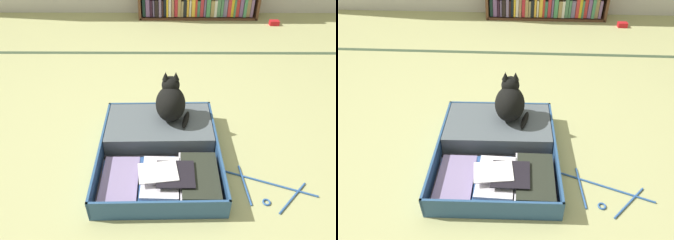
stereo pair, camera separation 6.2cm
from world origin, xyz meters
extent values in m
plane|color=tan|center=(0.00, 0.00, 0.00)|extent=(10.00, 10.00, 0.00)
cube|color=#384A32|center=(0.00, 1.29, 0.00)|extent=(4.80, 0.05, 0.00)
cube|color=brown|center=(0.49, 2.26, 0.01)|extent=(1.33, 0.25, 0.02)
cube|color=black|center=(-0.13, 2.26, 0.14)|extent=(0.03, 0.21, 0.22)
cube|color=#6E4D86|center=(-0.08, 2.26, 0.14)|extent=(0.04, 0.21, 0.22)
cube|color=#2A1527|center=(-0.05, 2.25, 0.13)|extent=(0.02, 0.21, 0.18)
cube|color=slate|center=(-0.02, 2.26, 0.12)|extent=(0.02, 0.21, 0.18)
cube|color=black|center=(0.02, 2.25, 0.13)|extent=(0.04, 0.21, 0.19)
cube|color=slate|center=(0.06, 2.25, 0.14)|extent=(0.03, 0.21, 0.21)
cube|color=black|center=(0.08, 2.25, 0.12)|extent=(0.02, 0.21, 0.18)
cube|color=#1B242F|center=(0.11, 2.27, 0.13)|extent=(0.03, 0.21, 0.20)
cube|color=gold|center=(0.14, 2.25, 0.14)|extent=(0.02, 0.21, 0.21)
cube|color=silver|center=(0.17, 2.26, 0.15)|extent=(0.03, 0.21, 0.22)
cube|color=#976F51|center=(0.20, 2.25, 0.14)|extent=(0.03, 0.21, 0.21)
cube|color=#BF2C38|center=(0.24, 2.26, 0.14)|extent=(0.04, 0.21, 0.21)
cube|color=#9C8250|center=(0.27, 2.25, 0.14)|extent=(0.04, 0.21, 0.21)
cube|color=#95825A|center=(0.31, 2.25, 0.12)|extent=(0.02, 0.21, 0.17)
cube|color=black|center=(0.34, 2.26, 0.13)|extent=(0.04, 0.21, 0.19)
cube|color=gold|center=(0.37, 2.26, 0.13)|extent=(0.02, 0.21, 0.19)
cube|color=beige|center=(0.40, 2.26, 0.13)|extent=(0.02, 0.21, 0.18)
cube|color=gold|center=(0.43, 2.26, 0.15)|extent=(0.04, 0.21, 0.22)
cube|color=#B4302A|center=(0.46, 2.25, 0.14)|extent=(0.02, 0.21, 0.22)
cube|color=#387257|center=(0.49, 2.26, 0.12)|extent=(0.03, 0.21, 0.18)
cube|color=#B12F3C|center=(0.53, 2.26, 0.14)|extent=(0.04, 0.21, 0.20)
cube|color=slate|center=(0.56, 2.26, 0.14)|extent=(0.02, 0.21, 0.21)
cube|color=#438A59|center=(0.60, 2.25, 0.14)|extent=(0.04, 0.21, 0.21)
cube|color=#9B8453|center=(0.65, 2.25, 0.12)|extent=(0.04, 0.21, 0.18)
cube|color=silver|center=(0.68, 2.25, 0.13)|extent=(0.03, 0.21, 0.18)
cube|color=#4A7959|center=(0.72, 2.26, 0.14)|extent=(0.04, 0.21, 0.21)
cube|color=#48805A|center=(0.76, 2.26, 0.13)|extent=(0.03, 0.21, 0.19)
cube|color=slate|center=(0.80, 2.26, 0.13)|extent=(0.04, 0.21, 0.19)
cube|color=#C43335|center=(0.84, 2.26, 0.15)|extent=(0.04, 0.21, 0.22)
cube|color=gold|center=(0.87, 2.26, 0.14)|extent=(0.03, 0.21, 0.20)
cube|color=#3E7755|center=(0.90, 2.25, 0.13)|extent=(0.02, 0.21, 0.19)
cube|color=#BB2E32|center=(0.93, 2.26, 0.14)|extent=(0.04, 0.21, 0.21)
cube|color=#77548F|center=(0.98, 2.26, 0.14)|extent=(0.04, 0.21, 0.21)
cube|color=#45885E|center=(1.02, 2.25, 0.14)|extent=(0.03, 0.21, 0.20)
cube|color=#977D56|center=(1.06, 2.26, 0.14)|extent=(0.04, 0.21, 0.21)
cube|color=slate|center=(1.09, 2.25, 0.13)|extent=(0.03, 0.21, 0.19)
cube|color=#2A4F7C|center=(0.11, -0.28, 0.01)|extent=(0.66, 0.40, 0.01)
cube|color=#2A4F7C|center=(0.12, -0.47, 0.06)|extent=(0.65, 0.03, 0.13)
cube|color=#2A4F7C|center=(-0.20, -0.29, 0.06)|extent=(0.02, 0.39, 0.13)
cube|color=#2A4F7C|center=(0.43, -0.27, 0.06)|extent=(0.02, 0.39, 0.13)
cube|color=#504852|center=(0.11, -0.28, 0.02)|extent=(0.63, 0.38, 0.01)
cube|color=#2A4F7C|center=(0.10, 0.11, 0.01)|extent=(0.66, 0.40, 0.01)
cube|color=#2A4F7C|center=(0.10, 0.30, 0.06)|extent=(0.65, 0.03, 0.13)
cube|color=#2A4F7C|center=(-0.21, 0.10, 0.06)|extent=(0.02, 0.39, 0.13)
cube|color=#2A4F7C|center=(0.42, 0.12, 0.06)|extent=(0.02, 0.39, 0.13)
cube|color=#504852|center=(0.10, 0.11, 0.02)|extent=(0.63, 0.38, 0.01)
cylinder|color=black|center=(0.11, -0.09, 0.02)|extent=(0.63, 0.03, 0.02)
cube|color=navy|center=(-0.09, -0.28, 0.03)|extent=(0.20, 0.31, 0.02)
cube|color=#8776A3|center=(-0.08, -0.28, 0.05)|extent=(0.19, 0.31, 0.02)
cube|color=white|center=(0.12, -0.28, 0.03)|extent=(0.20, 0.34, 0.02)
cube|color=#344A66|center=(0.11, -0.28, 0.04)|extent=(0.19, 0.34, 0.01)
cube|color=navy|center=(0.11, -0.29, 0.06)|extent=(0.20, 0.32, 0.02)
cube|color=silver|center=(0.12, -0.28, 0.08)|extent=(0.19, 0.28, 0.02)
cube|color=#3A5364|center=(0.31, -0.28, 0.03)|extent=(0.19, 0.34, 0.02)
cube|color=black|center=(0.31, -0.28, 0.05)|extent=(0.21, 0.33, 0.02)
cube|color=silver|center=(0.31, -0.27, 0.07)|extent=(0.19, 0.33, 0.02)
cube|color=#262B21|center=(0.32, -0.28, 0.09)|extent=(0.19, 0.31, 0.02)
cube|color=white|center=(0.11, -0.28, 0.12)|extent=(0.21, 0.16, 0.01)
cube|color=black|center=(0.19, -0.29, 0.11)|extent=(0.19, 0.18, 0.01)
cube|color=#50595F|center=(0.10, 0.11, 0.07)|extent=(0.62, 0.37, 0.11)
torus|color=white|center=(0.07, 0.08, 0.12)|extent=(0.10, 0.10, 0.01)
cylinder|color=black|center=(-0.08, 0.28, 0.06)|extent=(0.02, 0.02, 0.11)
cylinder|color=black|center=(0.28, 0.29, 0.06)|extent=(0.02, 0.02, 0.11)
cube|color=green|center=(0.16, -0.46, 0.07)|extent=(0.04, 0.00, 0.02)
cube|color=#358643|center=(0.26, -0.46, 0.03)|extent=(0.03, 0.00, 0.02)
ellipsoid|color=black|center=(0.17, 0.14, 0.23)|extent=(0.17, 0.22, 0.21)
ellipsoid|color=black|center=(0.17, 0.20, 0.18)|extent=(0.12, 0.08, 0.11)
sphere|color=black|center=(0.17, 0.19, 0.33)|extent=(0.10, 0.10, 0.10)
cone|color=black|center=(0.20, 0.18, 0.39)|extent=(0.04, 0.04, 0.05)
cone|color=black|center=(0.14, 0.18, 0.39)|extent=(0.04, 0.04, 0.05)
sphere|color=gold|center=(0.19, 0.23, 0.33)|extent=(0.02, 0.02, 0.02)
sphere|color=gold|center=(0.15, 0.23, 0.33)|extent=(0.02, 0.02, 0.02)
ellipsoid|color=black|center=(0.26, 0.10, 0.14)|extent=(0.07, 0.16, 0.03)
cylinder|color=#2C5596|center=(0.68, -0.26, 0.01)|extent=(0.45, 0.18, 0.01)
cylinder|color=#2C5596|center=(0.78, -0.35, 0.01)|extent=(0.19, 0.19, 0.01)
cylinder|color=#2C5596|center=(0.56, -0.27, 0.01)|extent=(0.03, 0.26, 0.01)
torus|color=#2C5596|center=(0.64, -0.38, 0.01)|extent=(0.05, 0.05, 0.01)
cube|color=red|center=(1.32, 2.00, 0.03)|extent=(0.10, 0.07, 0.05)
camera|label=1|loc=(0.16, -1.30, 1.23)|focal=32.38mm
camera|label=2|loc=(0.23, -1.30, 1.23)|focal=32.38mm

